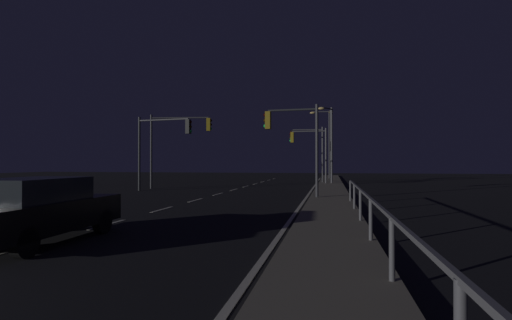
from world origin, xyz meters
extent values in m
plane|color=black|center=(0.00, 17.50, 0.00)|extent=(112.00, 112.00, 0.00)
cube|color=gray|center=(6.84, 17.50, 0.07)|extent=(2.14, 77.00, 0.14)
cube|color=silver|center=(0.00, 9.00, 0.01)|extent=(0.14, 2.00, 0.01)
cube|color=silver|center=(0.00, 13.00, 0.01)|extent=(0.14, 2.00, 0.01)
cube|color=silver|center=(0.00, 17.00, 0.01)|extent=(0.14, 2.00, 0.01)
cube|color=silver|center=(0.00, 21.00, 0.01)|extent=(0.14, 2.00, 0.01)
cube|color=silver|center=(0.00, 25.00, 0.01)|extent=(0.14, 2.00, 0.01)
cube|color=silver|center=(0.00, 29.00, 0.01)|extent=(0.14, 2.00, 0.01)
cube|color=silver|center=(0.00, 33.00, 0.01)|extent=(0.14, 2.00, 0.01)
cube|color=silver|center=(0.00, 37.00, 0.01)|extent=(0.14, 2.00, 0.01)
cube|color=silver|center=(0.00, 41.00, 0.01)|extent=(0.14, 2.00, 0.01)
cube|color=silver|center=(0.00, 45.00, 0.01)|extent=(0.14, 2.00, 0.01)
cube|color=silver|center=(5.52, 22.50, 0.01)|extent=(0.14, 53.00, 0.01)
cube|color=black|center=(-0.03, 6.20, 0.67)|extent=(1.96, 4.46, 0.70)
cube|color=#1E2328|center=(-0.02, 5.95, 1.29)|extent=(1.68, 2.51, 0.55)
cylinder|color=black|center=(-0.87, 7.58, 0.32)|extent=(0.24, 0.65, 0.64)
cylinder|color=black|center=(0.72, 7.63, 0.32)|extent=(0.24, 0.65, 0.64)
cylinder|color=black|center=(0.82, 4.82, 0.32)|extent=(0.24, 0.65, 0.64)
cylinder|color=#4C4C51|center=(6.10, 34.70, 2.73)|extent=(0.16, 0.16, 5.18)
cylinder|color=#4C4C51|center=(4.71, 34.58, 5.07)|extent=(2.79, 0.36, 0.11)
cube|color=black|center=(3.32, 34.45, 4.55)|extent=(0.31, 0.36, 0.95)
sphere|color=black|center=(3.16, 34.44, 4.85)|extent=(0.20, 0.20, 0.20)
sphere|color=black|center=(3.16, 34.44, 4.55)|extent=(0.20, 0.20, 0.20)
sphere|color=#19D84C|center=(3.16, 34.44, 4.25)|extent=(0.20, 0.20, 0.20)
cylinder|color=#2D3033|center=(-6.24, 22.80, 2.56)|extent=(0.16, 0.16, 5.13)
cylinder|color=#4C4C51|center=(-4.35, 22.57, 4.88)|extent=(3.80, 0.58, 0.11)
cube|color=black|center=(-2.46, 22.33, 4.35)|extent=(0.32, 0.37, 0.95)
sphere|color=black|center=(-2.30, 22.31, 4.65)|extent=(0.20, 0.20, 0.20)
sphere|color=black|center=(-2.30, 22.31, 4.35)|extent=(0.20, 0.20, 0.20)
sphere|color=#19D84C|center=(-2.30, 22.31, 4.05)|extent=(0.20, 0.20, 0.20)
cylinder|color=#38383D|center=(6.14, 18.52, 2.58)|extent=(0.16, 0.16, 4.88)
cylinder|color=#2D3033|center=(4.83, 18.60, 4.77)|extent=(2.63, 0.26, 0.11)
cube|color=olive|center=(3.52, 18.68, 4.24)|extent=(0.30, 0.36, 0.95)
sphere|color=black|center=(3.36, 18.68, 4.54)|extent=(0.20, 0.20, 0.20)
sphere|color=black|center=(3.36, 18.68, 4.24)|extent=(0.20, 0.20, 0.20)
sphere|color=#19D84C|center=(3.36, 18.68, 3.94)|extent=(0.20, 0.20, 0.20)
cylinder|color=#38383D|center=(-6.42, 24.97, 2.79)|extent=(0.16, 0.16, 5.57)
cylinder|color=#38383D|center=(-4.25, 25.23, 5.32)|extent=(4.36, 0.63, 0.11)
cube|color=olive|center=(-2.08, 25.49, 4.80)|extent=(0.32, 0.37, 0.95)
sphere|color=black|center=(-1.92, 25.51, 5.10)|extent=(0.20, 0.20, 0.20)
sphere|color=black|center=(-1.92, 25.51, 4.80)|extent=(0.20, 0.20, 0.20)
sphere|color=#19D84C|center=(-1.92, 25.51, 4.50)|extent=(0.20, 0.20, 0.20)
cylinder|color=#4C4C51|center=(6.44, 32.82, 2.59)|extent=(0.16, 0.16, 4.90)
cylinder|color=#4C4C51|center=(4.93, 32.92, 4.79)|extent=(3.02, 0.30, 0.11)
cube|color=olive|center=(3.42, 33.01, 4.27)|extent=(0.30, 0.36, 0.95)
sphere|color=black|center=(3.27, 33.02, 4.57)|extent=(0.20, 0.20, 0.20)
sphere|color=black|center=(3.27, 33.02, 4.27)|extent=(0.20, 0.20, 0.20)
sphere|color=#19D84C|center=(3.27, 33.02, 3.97)|extent=(0.20, 0.20, 0.20)
cylinder|color=#4C4C51|center=(6.94, 33.09, 3.52)|extent=(0.18, 0.18, 6.77)
cylinder|color=#2D3033|center=(6.50, 32.44, 6.76)|extent=(0.97, 1.36, 0.10)
ellipsoid|color=#F9D172|center=(6.06, 31.79, 6.66)|extent=(0.56, 0.36, 0.24)
cylinder|color=#2D3033|center=(6.89, 38.06, 3.74)|extent=(0.18, 0.18, 7.21)
cylinder|color=#4C4C51|center=(5.96, 37.99, 7.20)|extent=(1.86, 0.23, 0.10)
ellipsoid|color=#F9D172|center=(5.03, 37.93, 7.10)|extent=(0.56, 0.36, 0.24)
cylinder|color=#38383D|center=(6.70, 43.55, 4.04)|extent=(0.18, 0.18, 7.80)
cylinder|color=#2D3033|center=(6.78, 42.73, 7.79)|extent=(0.25, 1.64, 0.10)
ellipsoid|color=#F9D172|center=(6.86, 41.91, 7.69)|extent=(0.56, 0.36, 0.24)
cylinder|color=#59595E|center=(7.76, 4.24, 0.61)|extent=(0.09, 0.09, 0.95)
cylinder|color=#59595E|center=(7.76, 7.36, 0.61)|extent=(0.09, 0.09, 0.95)
cylinder|color=#59595E|center=(7.76, 10.47, 0.61)|extent=(0.09, 0.09, 0.95)
cylinder|color=#59595E|center=(7.76, 13.59, 0.61)|extent=(0.09, 0.09, 0.95)
cylinder|color=#59595E|center=(7.76, 16.71, 0.61)|extent=(0.09, 0.09, 0.95)
cube|color=slate|center=(7.76, 7.36, 1.09)|extent=(0.06, 18.71, 0.06)
camera|label=1|loc=(6.85, -1.85, 1.92)|focal=26.94mm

